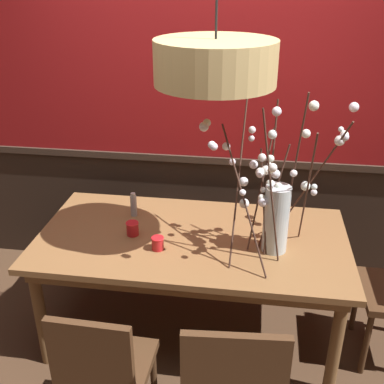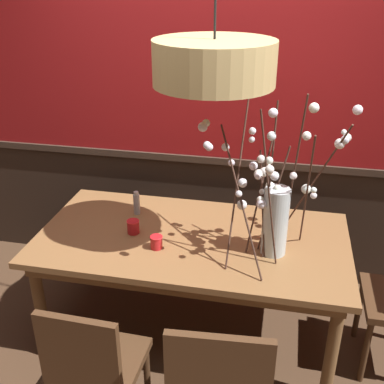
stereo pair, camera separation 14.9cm
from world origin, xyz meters
TOP-DOWN VIEW (x-y plane):
  - ground_plane at (0.00, 0.00)m, footprint 24.00×24.00m
  - back_wall at (0.00, 0.82)m, footprint 4.57×0.14m
  - dining_table at (0.00, 0.00)m, footprint 1.87×0.97m
  - chair_far_side_right at (0.27, 0.88)m, footprint 0.40×0.39m
  - chair_far_side_left at (-0.25, 0.91)m, footprint 0.44×0.44m
  - chair_near_side_left at (-0.29, -0.88)m, footprint 0.41×0.43m
  - vase_with_blossoms at (0.48, -0.07)m, footprint 0.85×0.61m
  - candle_holder_nearer_center at (-0.18, -0.17)m, footprint 0.08×0.08m
  - candle_holder_nearer_edge at (-0.36, -0.03)m, footprint 0.08×0.08m
  - condiment_bottle at (-0.42, 0.21)m, footprint 0.04×0.04m
  - pendant_lamp at (0.13, -0.08)m, footprint 0.61×0.61m

SIDE VIEW (x-z plane):
  - ground_plane at x=0.00m, z-range 0.00..0.00m
  - chair_near_side_left at x=-0.29m, z-range 0.06..0.94m
  - chair_far_side_right at x=0.27m, z-range 0.06..0.95m
  - chair_far_side_left at x=-0.25m, z-range 0.07..0.95m
  - dining_table at x=0.00m, z-range 0.29..1.02m
  - candle_holder_nearer_center at x=-0.18m, z-range 0.73..0.81m
  - candle_holder_nearer_edge at x=-0.36m, z-range 0.73..0.82m
  - condiment_bottle at x=-0.42m, z-range 0.73..0.89m
  - vase_with_blossoms at x=0.48m, z-range 0.56..1.48m
  - back_wall at x=0.00m, z-range -0.01..2.74m
  - pendant_lamp at x=0.13m, z-range 1.25..2.32m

